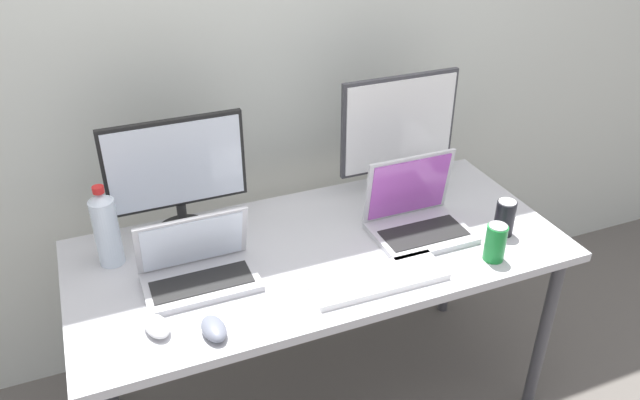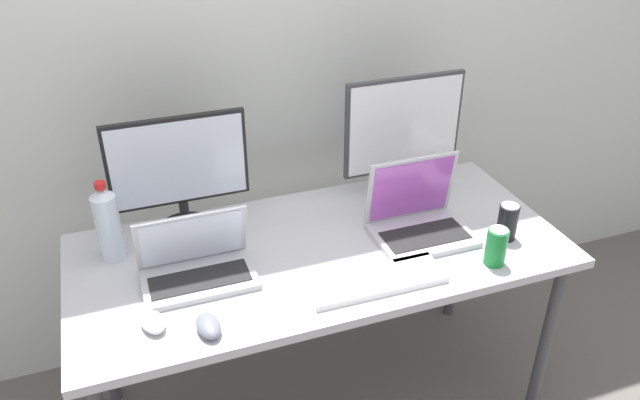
% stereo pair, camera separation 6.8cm
% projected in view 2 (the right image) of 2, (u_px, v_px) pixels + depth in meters
% --- Properties ---
extents(wall_back, '(7.00, 0.08, 2.60)m').
position_uv_depth(wall_back, '(264.00, 30.00, 2.24)').
color(wall_back, silver).
rests_on(wall_back, ground).
extents(work_desk, '(1.60, 0.73, 0.74)m').
position_uv_depth(work_desk, '(320.00, 263.00, 2.08)').
color(work_desk, '#424247').
rests_on(work_desk, ground).
extents(monitor_left, '(0.45, 0.18, 0.41)m').
position_uv_depth(monitor_left, '(179.00, 169.00, 2.02)').
color(monitor_left, black).
rests_on(monitor_left, work_desk).
extents(monitor_center, '(0.45, 0.17, 0.45)m').
position_uv_depth(monitor_center, '(403.00, 131.00, 2.23)').
color(monitor_center, '#38383D').
rests_on(monitor_center, work_desk).
extents(laptop_silver, '(0.34, 0.21, 0.22)m').
position_uv_depth(laptop_silver, '(196.00, 263.00, 1.88)').
color(laptop_silver, '#B7B7BC').
rests_on(laptop_silver, work_desk).
extents(laptop_secondary, '(0.32, 0.24, 0.26)m').
position_uv_depth(laptop_secondary, '(418.00, 217.00, 2.09)').
color(laptop_secondary, '#B7B7BC').
rests_on(laptop_secondary, work_desk).
extents(keyboard_main, '(0.43, 0.15, 0.02)m').
position_uv_depth(keyboard_main, '(375.00, 281.00, 1.87)').
color(keyboard_main, white).
rests_on(keyboard_main, work_desk).
extents(mouse_by_keyboard, '(0.08, 0.12, 0.04)m').
position_uv_depth(mouse_by_keyboard, '(153.00, 322.00, 1.70)').
color(mouse_by_keyboard, silver).
rests_on(mouse_by_keyboard, work_desk).
extents(mouse_by_laptop, '(0.07, 0.11, 0.04)m').
position_uv_depth(mouse_by_laptop, '(208.00, 326.00, 1.69)').
color(mouse_by_laptop, slate).
rests_on(mouse_by_laptop, work_desk).
extents(water_bottle, '(0.08, 0.08, 0.27)m').
position_uv_depth(water_bottle, '(108.00, 224.00, 1.93)').
color(water_bottle, silver).
rests_on(water_bottle, work_desk).
extents(soda_can_near_keyboard, '(0.07, 0.07, 0.13)m').
position_uv_depth(soda_can_near_keyboard, '(496.00, 246.00, 1.94)').
color(soda_can_near_keyboard, '#197F33').
rests_on(soda_can_near_keyboard, work_desk).
extents(soda_can_by_laptop, '(0.07, 0.07, 0.13)m').
position_uv_depth(soda_can_by_laptop, '(507.00, 222.00, 2.06)').
color(soda_can_by_laptop, black).
rests_on(soda_can_by_laptop, work_desk).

